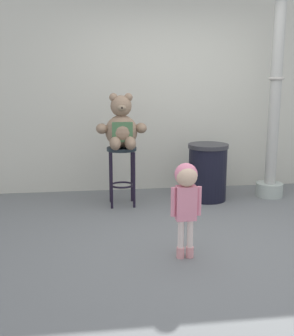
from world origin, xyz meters
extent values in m
plane|color=slate|center=(0.00, 0.00, 0.00)|extent=(24.00, 24.00, 0.00)
cube|color=beige|center=(0.00, 2.14, 1.62)|extent=(6.49, 0.30, 3.23)
cylinder|color=#1D282F|center=(-0.75, 1.27, 0.71)|extent=(0.36, 0.36, 0.04)
cylinder|color=black|center=(-0.88, 1.13, 0.34)|extent=(0.03, 0.03, 0.69)
cylinder|color=black|center=(-0.61, 1.13, 0.34)|extent=(0.03, 0.03, 0.69)
cylinder|color=black|center=(-0.88, 1.40, 0.34)|extent=(0.03, 0.03, 0.69)
cylinder|color=black|center=(-0.61, 1.40, 0.34)|extent=(0.03, 0.03, 0.69)
torus|color=black|center=(-0.75, 1.27, 0.25)|extent=(0.30, 0.30, 0.02)
sphere|color=#866D56|center=(-0.75, 1.27, 0.92)|extent=(0.39, 0.39, 0.39)
cube|color=#3C633E|center=(-0.75, 1.11, 0.93)|extent=(0.24, 0.03, 0.23)
sphere|color=#866D56|center=(-0.75, 1.27, 1.23)|extent=(0.25, 0.25, 0.25)
ellipsoid|color=#836F58|center=(-0.75, 1.16, 1.21)|extent=(0.11, 0.08, 0.07)
sphere|color=black|center=(-0.75, 1.13, 1.21)|extent=(0.03, 0.03, 0.03)
sphere|color=#866D56|center=(-0.83, 1.27, 1.33)|extent=(0.10, 0.10, 0.10)
sphere|color=#866D56|center=(-0.66, 1.27, 1.33)|extent=(0.10, 0.10, 0.10)
ellipsoid|color=#866D56|center=(-0.98, 1.24, 0.96)|extent=(0.14, 0.22, 0.12)
ellipsoid|color=#866D56|center=(-0.51, 1.24, 0.96)|extent=(0.14, 0.22, 0.12)
ellipsoid|color=#866D56|center=(-0.83, 1.08, 0.81)|extent=(0.13, 0.33, 0.16)
ellipsoid|color=#866D56|center=(-0.66, 1.08, 0.81)|extent=(0.13, 0.33, 0.16)
cylinder|color=pink|center=(-0.36, -0.39, 0.05)|extent=(0.07, 0.07, 0.10)
cylinder|color=silver|center=(-0.36, -0.39, 0.22)|extent=(0.05, 0.05, 0.25)
cylinder|color=pink|center=(-0.28, -0.39, 0.05)|extent=(0.07, 0.07, 0.10)
cylinder|color=silver|center=(-0.28, -0.39, 0.22)|extent=(0.05, 0.05, 0.25)
cube|color=pink|center=(-0.32, -0.39, 0.50)|extent=(0.18, 0.10, 0.30)
cylinder|color=pink|center=(-0.43, -0.39, 0.52)|extent=(0.04, 0.04, 0.26)
cylinder|color=pink|center=(-0.20, -0.39, 0.52)|extent=(0.04, 0.04, 0.26)
sphere|color=#D8B293|center=(-0.32, -0.39, 0.74)|extent=(0.18, 0.18, 0.18)
sphere|color=pink|center=(-0.32, -0.37, 0.75)|extent=(0.20, 0.20, 0.20)
cylinder|color=black|center=(0.37, 1.35, 0.34)|extent=(0.49, 0.49, 0.68)
cylinder|color=#2D2D33|center=(0.37, 1.35, 0.71)|extent=(0.52, 0.52, 0.05)
cylinder|color=#A3AEA5|center=(1.24, 1.39, 0.09)|extent=(0.35, 0.35, 0.18)
cylinder|color=#A8A8A1|center=(1.24, 1.39, 1.42)|extent=(0.15, 0.15, 2.48)
torus|color=#ADA89E|center=(1.24, 1.39, 1.55)|extent=(0.20, 0.20, 0.04)
camera|label=1|loc=(-1.12, -3.80, 1.56)|focal=45.08mm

